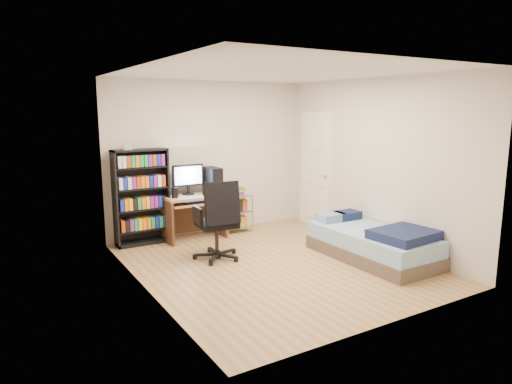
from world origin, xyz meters
TOP-DOWN VIEW (x-y plane):
  - room at (0.00, 0.00)m, footprint 3.58×4.08m
  - media_shelf at (-1.22, 1.84)m, footprint 0.82×0.27m
  - computer_desk at (-0.34, 1.74)m, footprint 0.94×0.55m
  - office_chair at (-0.56, 0.58)m, footprint 0.72×0.72m
  - wire_cart at (0.35, 1.73)m, footprint 0.49×0.36m
  - bed at (1.28, -0.52)m, footprint 0.91×1.81m
  - door at (1.72, 1.35)m, footprint 0.12×0.80m

SIDE VIEW (x-z plane):
  - bed at x=1.28m, z-range -0.03..0.49m
  - office_chair at x=-0.56m, z-range -0.20..0.91m
  - wire_cart at x=0.35m, z-range 0.12..0.89m
  - computer_desk at x=-0.34m, z-range 0.05..1.23m
  - media_shelf at x=-1.22m, z-range -0.01..1.51m
  - door at x=1.72m, z-range 0.00..2.00m
  - room at x=0.00m, z-range -0.04..2.54m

